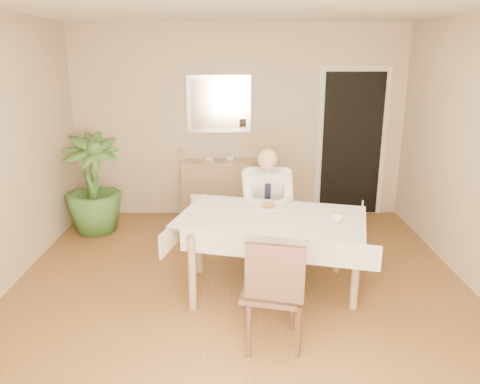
{
  "coord_description": "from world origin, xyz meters",
  "views": [
    {
      "loc": [
        -0.03,
        -3.87,
        2.21
      ],
      "look_at": [
        0.0,
        0.35,
        0.95
      ],
      "focal_mm": 35.0,
      "sensor_mm": 36.0,
      "label": 1
    }
  ],
  "objects_px": {
    "dining_table": "(272,224)",
    "sideboard": "(219,189)",
    "seated_man": "(268,203)",
    "coffee_mug": "(337,217)",
    "chair_near": "(273,288)",
    "chair_far": "(266,208)",
    "potted_palm": "(93,184)"
  },
  "relations": [
    {
      "from": "chair_far",
      "to": "dining_table",
      "type": "bearing_deg",
      "value": -92.47
    },
    {
      "from": "chair_near",
      "to": "coffee_mug",
      "type": "relative_size",
      "value": 7.97
    },
    {
      "from": "dining_table",
      "to": "sideboard",
      "type": "xyz_separation_m",
      "value": [
        -0.57,
        2.09,
        -0.27
      ]
    },
    {
      "from": "sideboard",
      "to": "seated_man",
      "type": "bearing_deg",
      "value": -70.73
    },
    {
      "from": "chair_near",
      "to": "sideboard",
      "type": "distance_m",
      "value": 3.09
    },
    {
      "from": "dining_table",
      "to": "sideboard",
      "type": "bearing_deg",
      "value": 119.73
    },
    {
      "from": "coffee_mug",
      "to": "potted_palm",
      "type": "distance_m",
      "value": 3.22
    },
    {
      "from": "coffee_mug",
      "to": "potted_palm",
      "type": "bearing_deg",
      "value": 147.35
    },
    {
      "from": "sideboard",
      "to": "potted_palm",
      "type": "distance_m",
      "value": 1.67
    },
    {
      "from": "seated_man",
      "to": "sideboard",
      "type": "xyz_separation_m",
      "value": [
        -0.57,
        1.5,
        -0.29
      ]
    },
    {
      "from": "seated_man",
      "to": "coffee_mug",
      "type": "height_order",
      "value": "seated_man"
    },
    {
      "from": "potted_palm",
      "to": "coffee_mug",
      "type": "bearing_deg",
      "value": -32.65
    },
    {
      "from": "chair_far",
      "to": "seated_man",
      "type": "height_order",
      "value": "seated_man"
    },
    {
      "from": "coffee_mug",
      "to": "seated_man",
      "type": "bearing_deg",
      "value": 126.7
    },
    {
      "from": "dining_table",
      "to": "sideboard",
      "type": "relative_size",
      "value": 1.95
    },
    {
      "from": "coffee_mug",
      "to": "sideboard",
      "type": "height_order",
      "value": "coffee_mug"
    },
    {
      "from": "chair_near",
      "to": "sideboard",
      "type": "bearing_deg",
      "value": 113.16
    },
    {
      "from": "coffee_mug",
      "to": "sideboard",
      "type": "bearing_deg",
      "value": 116.72
    },
    {
      "from": "chair_near",
      "to": "sideboard",
      "type": "relative_size",
      "value": 0.91
    },
    {
      "from": "chair_far",
      "to": "seated_man",
      "type": "xyz_separation_m",
      "value": [
        -0.0,
        -0.29,
        0.16
      ]
    },
    {
      "from": "dining_table",
      "to": "seated_man",
      "type": "bearing_deg",
      "value": 104.52
    },
    {
      "from": "dining_table",
      "to": "chair_far",
      "type": "distance_m",
      "value": 0.9
    },
    {
      "from": "dining_table",
      "to": "chair_near",
      "type": "relative_size",
      "value": 2.14
    },
    {
      "from": "coffee_mug",
      "to": "chair_near",
      "type": "bearing_deg",
      "value": -128.44
    },
    {
      "from": "chair_far",
      "to": "seated_man",
      "type": "bearing_deg",
      "value": -92.47
    },
    {
      "from": "chair_far",
      "to": "sideboard",
      "type": "relative_size",
      "value": 0.93
    },
    {
      "from": "dining_table",
      "to": "chair_near",
      "type": "xyz_separation_m",
      "value": [
        -0.06,
        -0.96,
        -0.15
      ]
    },
    {
      "from": "seated_man",
      "to": "coffee_mug",
      "type": "xyz_separation_m",
      "value": [
        0.57,
        -0.76,
        0.11
      ]
    },
    {
      "from": "chair_far",
      "to": "potted_palm",
      "type": "relative_size",
      "value": 0.74
    },
    {
      "from": "chair_near",
      "to": "potted_palm",
      "type": "distance_m",
      "value": 3.27
    },
    {
      "from": "coffee_mug",
      "to": "sideboard",
      "type": "relative_size",
      "value": 0.11
    },
    {
      "from": "chair_far",
      "to": "potted_palm",
      "type": "xyz_separation_m",
      "value": [
        -2.14,
        0.68,
        0.1
      ]
    }
  ]
}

